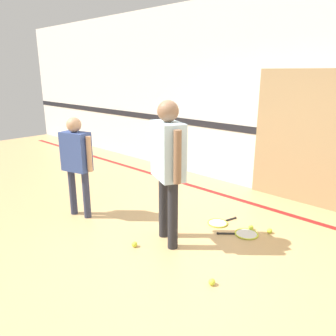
{
  "coord_description": "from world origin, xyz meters",
  "views": [
    {
      "loc": [
        2.22,
        -2.42,
        1.98
      ],
      "look_at": [
        -0.23,
        0.16,
        0.93
      ],
      "focal_mm": 35.0,
      "sensor_mm": 36.0,
      "label": 1
    }
  ],
  "objects_px": {
    "racket_second_spare": "(219,223)",
    "tennis_ball_near_instructor": "(134,244)",
    "person_instructor": "(168,158)",
    "person_student_left": "(76,157)",
    "tennis_ball_stray_right": "(270,231)",
    "tennis_ball_stray_left": "(212,282)",
    "tennis_ball_by_spare_racket": "(251,227)",
    "racket_spare_on_floor": "(245,234)"
  },
  "relations": [
    {
      "from": "person_instructor",
      "to": "tennis_ball_stray_right",
      "type": "xyz_separation_m",
      "value": [
        0.8,
        1.04,
        -1.01
      ]
    },
    {
      "from": "person_instructor",
      "to": "tennis_ball_near_instructor",
      "type": "height_order",
      "value": "person_instructor"
    },
    {
      "from": "racket_second_spare",
      "to": "tennis_ball_stray_right",
      "type": "xyz_separation_m",
      "value": [
        0.63,
        0.21,
        0.02
      ]
    },
    {
      "from": "racket_spare_on_floor",
      "to": "tennis_ball_stray_right",
      "type": "xyz_separation_m",
      "value": [
        0.21,
        0.25,
        0.02
      ]
    },
    {
      "from": "person_instructor",
      "to": "racket_second_spare",
      "type": "bearing_deg",
      "value": 104.57
    },
    {
      "from": "person_student_left",
      "to": "tennis_ball_stray_left",
      "type": "distance_m",
      "value": 2.45
    },
    {
      "from": "person_student_left",
      "to": "racket_spare_on_floor",
      "type": "xyz_separation_m",
      "value": [
        2.01,
        1.11,
        -0.86
      ]
    },
    {
      "from": "racket_second_spare",
      "to": "tennis_ball_near_instructor",
      "type": "bearing_deg",
      "value": 178.76
    },
    {
      "from": "racket_second_spare",
      "to": "tennis_ball_stray_left",
      "type": "bearing_deg",
      "value": -132.23
    },
    {
      "from": "racket_second_spare",
      "to": "person_student_left",
      "type": "bearing_deg",
      "value": 141.24
    },
    {
      "from": "person_instructor",
      "to": "racket_spare_on_floor",
      "type": "bearing_deg",
      "value": 79.19
    },
    {
      "from": "person_instructor",
      "to": "tennis_ball_stray_left",
      "type": "bearing_deg",
      "value": 5.75
    },
    {
      "from": "tennis_ball_near_instructor",
      "to": "tennis_ball_stray_right",
      "type": "bearing_deg",
      "value": 54.88
    },
    {
      "from": "racket_second_spare",
      "to": "tennis_ball_stray_right",
      "type": "height_order",
      "value": "tennis_ball_stray_right"
    },
    {
      "from": "tennis_ball_near_instructor",
      "to": "tennis_ball_stray_right",
      "type": "distance_m",
      "value": 1.72
    },
    {
      "from": "racket_spare_on_floor",
      "to": "person_instructor",
      "type": "bearing_deg",
      "value": 11.82
    },
    {
      "from": "tennis_ball_by_spare_racket",
      "to": "tennis_ball_stray_right",
      "type": "height_order",
      "value": "same"
    },
    {
      "from": "tennis_ball_stray_right",
      "to": "tennis_ball_near_instructor",
      "type": "bearing_deg",
      "value": -125.12
    },
    {
      "from": "tennis_ball_near_instructor",
      "to": "racket_second_spare",
      "type": "bearing_deg",
      "value": 73.36
    },
    {
      "from": "racket_second_spare",
      "to": "tennis_ball_near_instructor",
      "type": "height_order",
      "value": "tennis_ball_near_instructor"
    },
    {
      "from": "person_student_left",
      "to": "tennis_ball_by_spare_racket",
      "type": "relative_size",
      "value": 21.2
    },
    {
      "from": "racket_spare_on_floor",
      "to": "racket_second_spare",
      "type": "bearing_deg",
      "value": -46.01
    },
    {
      "from": "person_student_left",
      "to": "tennis_ball_by_spare_racket",
      "type": "xyz_separation_m",
      "value": [
        1.99,
        1.28,
        -0.83
      ]
    },
    {
      "from": "tennis_ball_stray_left",
      "to": "tennis_ball_stray_right",
      "type": "relative_size",
      "value": 1.0
    },
    {
      "from": "person_instructor",
      "to": "tennis_ball_stray_right",
      "type": "distance_m",
      "value": 1.65
    },
    {
      "from": "person_student_left",
      "to": "tennis_ball_stray_right",
      "type": "relative_size",
      "value": 21.2
    },
    {
      "from": "person_student_left",
      "to": "racket_second_spare",
      "type": "relative_size",
      "value": 2.84
    },
    {
      "from": "tennis_ball_by_spare_racket",
      "to": "tennis_ball_stray_left",
      "type": "bearing_deg",
      "value": -76.13
    },
    {
      "from": "tennis_ball_near_instructor",
      "to": "tennis_ball_stray_left",
      "type": "distance_m",
      "value": 1.09
    },
    {
      "from": "person_student_left",
      "to": "racket_spare_on_floor",
      "type": "distance_m",
      "value": 2.45
    },
    {
      "from": "person_student_left",
      "to": "tennis_ball_near_instructor",
      "type": "height_order",
      "value": "person_student_left"
    },
    {
      "from": "tennis_ball_by_spare_racket",
      "to": "tennis_ball_stray_left",
      "type": "xyz_separation_m",
      "value": [
        0.32,
        -1.28,
        0.0
      ]
    },
    {
      "from": "person_instructor",
      "to": "tennis_ball_near_instructor",
      "type": "distance_m",
      "value": 1.09
    },
    {
      "from": "person_instructor",
      "to": "tennis_ball_by_spare_racket",
      "type": "xyz_separation_m",
      "value": [
        0.57,
        0.96,
        -1.01
      ]
    },
    {
      "from": "tennis_ball_stray_left",
      "to": "tennis_ball_stray_right",
      "type": "xyz_separation_m",
      "value": [
        -0.1,
        1.36,
        0.0
      ]
    },
    {
      "from": "tennis_ball_near_instructor",
      "to": "tennis_ball_stray_left",
      "type": "height_order",
      "value": "same"
    },
    {
      "from": "person_instructor",
      "to": "tennis_ball_by_spare_racket",
      "type": "distance_m",
      "value": 1.51
    },
    {
      "from": "person_student_left",
      "to": "tennis_ball_stray_right",
      "type": "bearing_deg",
      "value": 16.45
    },
    {
      "from": "tennis_ball_stray_right",
      "to": "person_instructor",
      "type": "bearing_deg",
      "value": -127.42
    },
    {
      "from": "person_student_left",
      "to": "racket_second_spare",
      "type": "xyz_separation_m",
      "value": [
        1.58,
        1.14,
        -0.86
      ]
    },
    {
      "from": "person_instructor",
      "to": "person_student_left",
      "type": "height_order",
      "value": "person_instructor"
    },
    {
      "from": "person_student_left",
      "to": "racket_spare_on_floor",
      "type": "bearing_deg",
      "value": 13.91
    }
  ]
}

